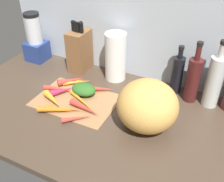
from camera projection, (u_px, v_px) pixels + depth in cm
name	position (u px, v px, depth cm)	size (l,w,h in cm)	color
ground_plane	(122.00, 121.00, 120.17)	(170.00, 80.00, 3.00)	#47382B
wall_back	(156.00, 25.00, 130.49)	(170.00, 3.00, 60.00)	#ADB7C1
cutting_board	(76.00, 100.00, 129.69)	(38.92, 27.70, 0.80)	#997047
carrot_0	(71.00, 80.00, 140.36)	(3.46, 3.46, 13.88)	red
carrot_1	(62.00, 91.00, 132.57)	(3.45, 3.45, 12.09)	#B2264C
carrot_2	(72.00, 81.00, 141.15)	(2.06, 2.06, 13.93)	orange
carrot_3	(64.00, 109.00, 121.34)	(2.55, 2.55, 16.70)	orange
carrot_4	(85.00, 108.00, 121.49)	(3.19, 3.19, 16.92)	red
carrot_5	(81.00, 100.00, 127.29)	(2.04, 2.04, 17.86)	orange
carrot_6	(77.00, 82.00, 140.38)	(2.03, 2.03, 14.88)	orange
carrot_7	(85.00, 87.00, 135.95)	(2.81, 2.81, 10.56)	red
carrot_8	(77.00, 118.00, 116.43)	(2.17, 2.17, 13.22)	red
carrot_9	(53.00, 100.00, 126.56)	(3.48, 3.48, 13.79)	orange
carrot_10	(59.00, 89.00, 134.51)	(2.57, 2.57, 16.01)	red
carrot_11	(103.00, 89.00, 134.61)	(2.61, 2.61, 11.79)	red
carrot_12	(55.00, 110.00, 120.79)	(2.70, 2.70, 15.98)	orange
carrot_greens_pile	(84.00, 89.00, 132.01)	(12.43, 9.56, 5.26)	#2D6023
winter_squash	(147.00, 106.00, 108.88)	(25.51, 24.93, 21.89)	gold
knife_block	(80.00, 50.00, 148.58)	(9.41, 13.55, 28.45)	brown
blender_appliance	(35.00, 40.00, 158.12)	(11.67, 11.67, 28.93)	navy
paper_towel_roll	(115.00, 57.00, 140.00)	(11.08, 11.08, 25.83)	white
bottle_0	(177.00, 74.00, 131.02)	(5.74, 5.74, 25.10)	black
bottle_1	(193.00, 79.00, 124.39)	(6.55, 6.55, 30.33)	#471919
bottle_2	(214.00, 81.00, 120.40)	(7.36, 7.36, 32.73)	silver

